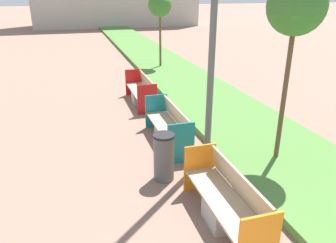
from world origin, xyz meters
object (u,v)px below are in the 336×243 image
at_px(sapling_tree_far, 160,5).
at_px(litter_bin, 164,157).
at_px(sapling_tree_near, 296,8).
at_px(bench_red_frame, 141,93).
at_px(bench_teal_frame, 169,129).
at_px(bench_orange_frame, 226,204).

bearing_deg(sapling_tree_far, litter_bin, -104.93).
distance_m(litter_bin, sapling_tree_near, 3.79).
bearing_deg(bench_red_frame, bench_teal_frame, -90.00).
distance_m(bench_teal_frame, bench_red_frame, 3.23).
bearing_deg(sapling_tree_far, bench_red_frame, -112.56).
relative_size(bench_teal_frame, sapling_tree_near, 0.56).
relative_size(bench_orange_frame, sapling_tree_far, 0.61).
xyz_separation_m(bench_teal_frame, sapling_tree_near, (1.98, -1.70, 2.91)).
distance_m(bench_teal_frame, sapling_tree_far, 8.63).
bearing_deg(bench_red_frame, sapling_tree_near, -68.18).
relative_size(litter_bin, sapling_tree_near, 0.26).
bearing_deg(sapling_tree_near, sapling_tree_far, 90.00).
relative_size(bench_teal_frame, sapling_tree_far, 0.62).
bearing_deg(bench_orange_frame, sapling_tree_near, 37.68).
bearing_deg(sapling_tree_near, bench_orange_frame, -142.32).
distance_m(bench_orange_frame, litter_bin, 1.71).
height_order(bench_teal_frame, litter_bin, litter_bin).
distance_m(bench_teal_frame, litter_bin, 1.73).
bearing_deg(sapling_tree_far, sapling_tree_near, -90.00).
xyz_separation_m(bench_orange_frame, sapling_tree_near, (1.98, 1.53, 2.91)).
bearing_deg(litter_bin, sapling_tree_near, -1.74).
height_order(bench_orange_frame, litter_bin, litter_bin).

